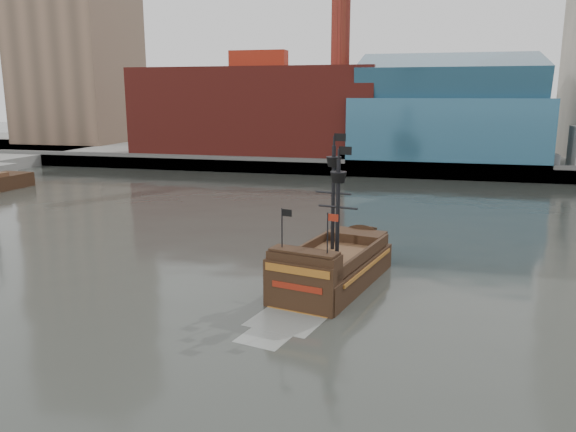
# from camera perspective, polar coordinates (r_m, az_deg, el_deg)

# --- Properties ---
(ground) EXTENTS (400.00, 400.00, 0.00)m
(ground) POSITION_cam_1_polar(r_m,az_deg,el_deg) (28.69, -3.35, -13.70)
(ground) COLOR #2B2D28
(ground) RESTS_ON ground
(promenade_far) EXTENTS (220.00, 60.00, 2.00)m
(promenade_far) POSITION_cam_1_polar(r_m,az_deg,el_deg) (117.38, 10.43, 6.40)
(promenade_far) COLOR slate
(promenade_far) RESTS_ON ground
(seawall) EXTENTS (220.00, 1.00, 2.60)m
(seawall) POSITION_cam_1_polar(r_m,az_deg,el_deg) (88.13, 9.06, 4.77)
(seawall) COLOR #4C4C49
(seawall) RESTS_ON ground
(skyline) EXTENTS (149.00, 45.00, 62.00)m
(skyline) POSITION_cam_1_polar(r_m,az_deg,el_deg) (109.80, 13.49, 18.21)
(skyline) COLOR brown
(skyline) RESTS_ON promenade_far
(pirate_ship) EXTENTS (7.28, 14.95, 10.75)m
(pirate_ship) POSITION_cam_1_polar(r_m,az_deg,el_deg) (37.84, 4.58, -5.60)
(pirate_ship) COLOR black
(pirate_ship) RESTS_ON ground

